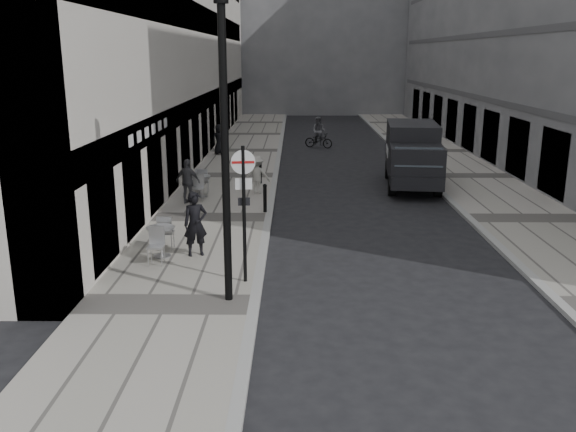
% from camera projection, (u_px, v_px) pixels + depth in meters
% --- Properties ---
extents(ground, '(120.00, 120.00, 0.00)m').
position_uv_depth(ground, '(244.00, 368.00, 11.22)').
color(ground, black).
rests_on(ground, ground).
extents(sidewalk, '(4.00, 60.00, 0.12)m').
position_uv_depth(sidewalk, '(233.00, 176.00, 28.62)').
color(sidewalk, gray).
rests_on(sidewalk, ground).
extents(far_sidewalk, '(4.00, 60.00, 0.12)m').
position_uv_depth(far_sidewalk, '(467.00, 177.00, 28.49)').
color(far_sidewalk, gray).
rests_on(far_sidewalk, ground).
extents(building_far, '(24.00, 16.00, 22.00)m').
position_uv_depth(building_far, '(301.00, 0.00, 62.49)').
color(building_far, gray).
rests_on(building_far, ground).
extents(walking_man, '(0.77, 0.63, 1.82)m').
position_uv_depth(walking_man, '(195.00, 224.00, 16.95)').
color(walking_man, black).
rests_on(walking_man, sidewalk).
extents(sign_post, '(0.58, 0.13, 3.40)m').
position_uv_depth(sign_post, '(244.00, 196.00, 14.64)').
color(sign_post, black).
rests_on(sign_post, sidewalk).
extents(lamppost, '(0.31, 0.31, 6.87)m').
position_uv_depth(lamppost, '(225.00, 134.00, 13.11)').
color(lamppost, black).
rests_on(lamppost, sidewalk).
extents(bollard_near, '(0.13, 0.13, 0.96)m').
position_uv_depth(bollard_near, '(265.00, 199.00, 21.75)').
color(bollard_near, black).
rests_on(bollard_near, sidewalk).
extents(bollard_far, '(0.14, 0.14, 1.02)m').
position_uv_depth(bollard_far, '(260.00, 172.00, 26.61)').
color(bollard_far, black).
rests_on(bollard_far, sidewalk).
extents(panel_van, '(2.71, 5.89, 2.68)m').
position_uv_depth(panel_van, '(413.00, 152.00, 26.37)').
color(panel_van, black).
rests_on(panel_van, ground).
extents(cyclist, '(1.87, 1.25, 1.91)m').
position_uv_depth(cyclist, '(319.00, 136.00, 37.50)').
color(cyclist, black).
rests_on(cyclist, ground).
extents(pedestrian_a, '(1.08, 0.72, 1.70)m').
position_uv_depth(pedestrian_a, '(188.00, 181.00, 22.93)').
color(pedestrian_a, '#4E4E53').
rests_on(pedestrian_a, sidewalk).
extents(pedestrian_b, '(1.05, 0.66, 1.54)m').
position_uv_depth(pedestrian_b, '(257.00, 175.00, 24.60)').
color(pedestrian_b, '#A19E95').
rests_on(pedestrian_b, sidewalk).
extents(pedestrian_c, '(0.97, 0.83, 1.69)m').
position_uv_depth(pedestrian_c, '(219.00, 139.00, 34.35)').
color(pedestrian_c, black).
rests_on(pedestrian_c, sidewalk).
extents(cafe_table_near, '(0.78, 1.77, 1.01)m').
position_uv_depth(cafe_table_near, '(161.00, 239.00, 16.93)').
color(cafe_table_near, '#B2B2B4').
rests_on(cafe_table_near, sidewalk).
extents(cafe_table_mid, '(0.62, 1.40, 0.80)m').
position_uv_depth(cafe_table_mid, '(197.00, 180.00, 25.46)').
color(cafe_table_mid, silver).
rests_on(cafe_table_mid, sidewalk).
extents(cafe_table_far, '(0.78, 1.77, 1.01)m').
position_uv_depth(cafe_table_far, '(201.00, 184.00, 24.03)').
color(cafe_table_far, '#A9A9AC').
rests_on(cafe_table_far, sidewalk).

